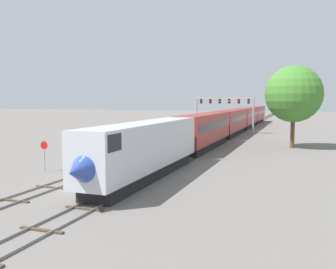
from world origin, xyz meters
The scene contains 7 objects.
ground_plane centered at (0.00, 0.00, 0.00)m, with size 400.00×400.00×0.00m, color slate.
track_main centered at (2.00, 60.00, 0.07)m, with size 2.60×200.00×0.16m.
track_near centered at (-3.50, 40.00, 0.07)m, with size 2.60×160.00×0.16m.
passenger_train centered at (2.00, 45.13, 2.61)m, with size 3.04×102.98×4.80m.
signal_gantry centered at (-0.25, 49.00, 5.70)m, with size 12.10×0.49×7.70m.
stop_sign centered at (-8.00, 3.09, 1.87)m, with size 0.76×0.08×2.88m.
trackside_tree_left centered at (13.26, 29.27, 7.48)m, with size 7.84×7.84×11.42m.
Camera 1 is at (14.32, -25.24, 6.69)m, focal length 39.84 mm.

